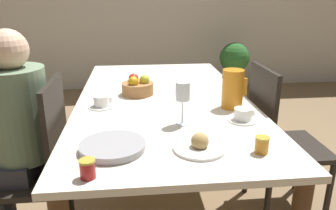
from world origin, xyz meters
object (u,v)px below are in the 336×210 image
(chair_person_side, at_px, (36,166))
(bread_plate, at_px, (200,145))
(red_pitcher, at_px, (233,89))
(person_seated, at_px, (13,127))
(fruit_bowl, at_px, (138,87))
(potted_plant, at_px, (234,61))
(jam_jar_amber, at_px, (262,144))
(wine_glass_water, at_px, (183,93))
(jam_jar_red, at_px, (87,168))
(serving_tray, at_px, (113,146))
(chair_opposite, at_px, (278,139))
(teacup_near_person, at_px, (243,116))
(teacup_across, at_px, (102,102))

(chair_person_side, bearing_deg, bread_plate, -115.99)
(red_pitcher, bearing_deg, person_seated, -175.98)
(red_pitcher, distance_m, fruit_bowl, 0.59)
(chair_person_side, relative_size, potted_plant, 1.31)
(red_pitcher, xyz_separation_m, jam_jar_amber, (-0.04, -0.53, -0.07))
(wine_glass_water, bearing_deg, jam_jar_red, -131.28)
(wine_glass_water, xyz_separation_m, serving_tray, (-0.32, -0.24, -0.14))
(chair_opposite, distance_m, wine_glass_water, 0.80)
(serving_tray, bearing_deg, teacup_near_person, 22.27)
(teacup_across, bearing_deg, chair_opposite, -0.15)
(potted_plant, bearing_deg, teacup_near_person, -106.34)
(person_seated, height_order, bread_plate, person_seated)
(serving_tray, bearing_deg, jam_jar_red, -109.68)
(person_seated, bearing_deg, chair_opposite, -83.81)
(person_seated, distance_m, teacup_near_person, 1.14)
(chair_person_side, distance_m, serving_tray, 0.60)
(teacup_across, height_order, jam_jar_red, jam_jar_red)
(chair_opposite, relative_size, fruit_bowl, 4.78)
(teacup_near_person, relative_size, teacup_across, 1.00)
(serving_tray, height_order, bread_plate, bread_plate)
(jam_jar_amber, bearing_deg, teacup_across, 137.48)
(chair_opposite, bearing_deg, teacup_across, -90.15)
(chair_opposite, height_order, wine_glass_water, wine_glass_water)
(serving_tray, height_order, fruit_bowl, fruit_bowl)
(chair_person_side, xyz_separation_m, teacup_across, (0.33, 0.19, 0.27))
(chair_opposite, relative_size, serving_tray, 3.48)
(teacup_across, distance_m, jam_jar_amber, 0.91)
(red_pitcher, relative_size, serving_tray, 0.79)
(potted_plant, bearing_deg, chair_person_side, -125.09)
(serving_tray, bearing_deg, wine_glass_water, 37.34)
(person_seated, xyz_separation_m, teacup_near_person, (1.13, -0.12, 0.06))
(bread_plate, bearing_deg, teacup_across, 127.81)
(chair_person_side, bearing_deg, fruit_bowl, -53.07)
(person_seated, height_order, teacup_across, person_seated)
(jam_jar_amber, distance_m, potted_plant, 3.15)
(fruit_bowl, bearing_deg, wine_glass_water, -67.95)
(wine_glass_water, relative_size, jam_jar_amber, 3.07)
(wine_glass_water, height_order, bread_plate, wine_glass_water)
(jam_jar_amber, bearing_deg, jam_jar_red, -169.92)
(jam_jar_red, bearing_deg, jam_jar_amber, 10.08)
(fruit_bowl, bearing_deg, jam_jar_red, -100.98)
(chair_person_side, bearing_deg, teacup_near_person, -95.05)
(bread_plate, relative_size, fruit_bowl, 1.11)
(red_pitcher, relative_size, potted_plant, 0.30)
(jam_jar_amber, relative_size, potted_plant, 0.10)
(chair_person_side, height_order, wine_glass_water, wine_glass_water)
(chair_person_side, height_order, bread_plate, chair_person_side)
(teacup_across, distance_m, bread_plate, 0.71)
(person_seated, relative_size, serving_tray, 4.41)
(teacup_near_person, xyz_separation_m, jam_jar_amber, (-0.03, -0.34, 0.01))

